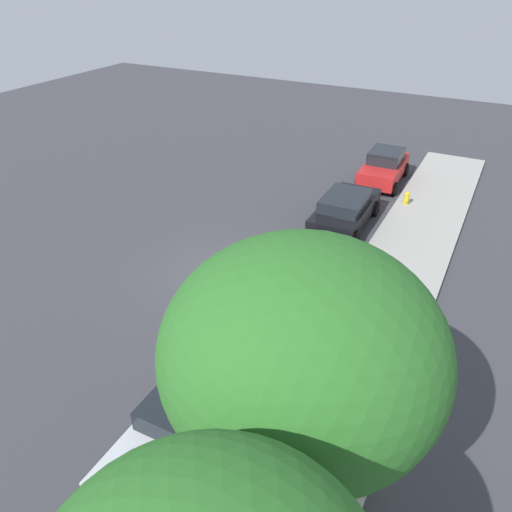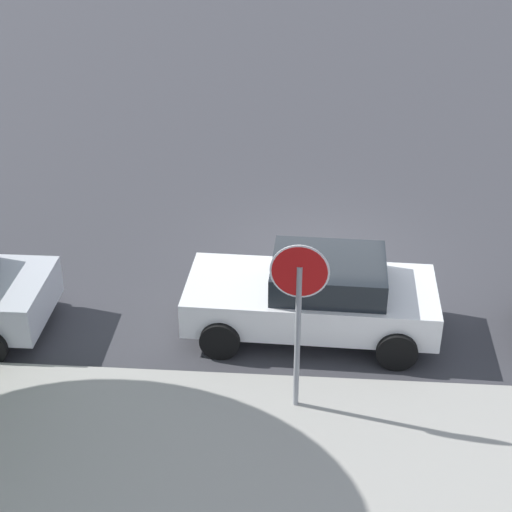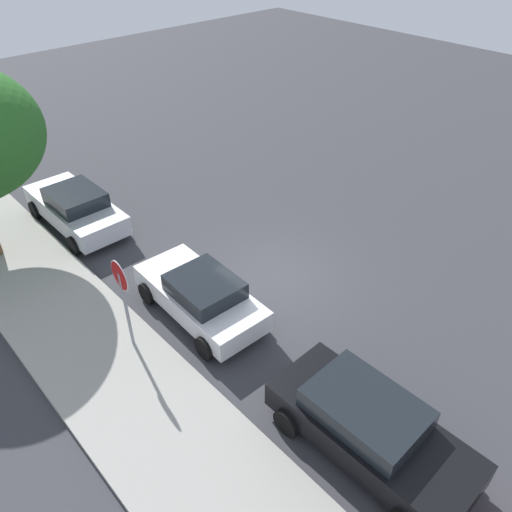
% 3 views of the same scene
% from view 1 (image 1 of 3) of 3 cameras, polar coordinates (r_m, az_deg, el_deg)
% --- Properties ---
extents(ground_plane, '(60.00, 60.00, 0.00)m').
position_cam_1_polar(ground_plane, '(17.62, -3.83, -2.08)').
color(ground_plane, '#38383D').
extents(sidewalk_curb, '(32.00, 3.00, 0.14)m').
position_cam_1_polar(sidewalk_curb, '(15.92, 13.48, -6.80)').
color(sidewalk_curb, '#9E9B93').
rests_on(sidewalk_curb, ground_plane).
extents(stop_sign, '(0.79, 0.08, 2.74)m').
position_cam_1_polar(stop_sign, '(14.80, 10.81, -1.04)').
color(stop_sign, gray).
rests_on(stop_sign, ground_plane).
extents(parked_car_white, '(4.10, 2.04, 1.37)m').
position_cam_1_polar(parked_car_white, '(16.18, 3.77, -2.43)').
color(parked_car_white, white).
rests_on(parked_car_white, ground_plane).
extents(parked_car_black, '(4.35, 2.08, 1.42)m').
position_cam_1_polar(parked_car_black, '(20.76, 10.16, 5.29)').
color(parked_car_black, black).
rests_on(parked_car_black, ground_plane).
extents(parked_car_silver, '(4.41, 1.98, 1.45)m').
position_cam_1_polar(parked_car_silver, '(11.75, -8.21, -18.49)').
color(parked_car_silver, silver).
rests_on(parked_car_silver, ground_plane).
extents(parked_car_red, '(3.95, 2.02, 1.56)m').
position_cam_1_polar(parked_car_red, '(25.50, 14.43, 9.85)').
color(parked_car_red, red).
rests_on(parked_car_red, ground_plane).
extents(street_tree_near_corner, '(4.73, 4.73, 5.99)m').
position_cam_1_polar(street_tree_near_corner, '(8.30, 5.33, -10.95)').
color(street_tree_near_corner, brown).
rests_on(street_tree_near_corner, ground_plane).
extents(fire_hydrant, '(0.30, 0.22, 0.72)m').
position_cam_1_polar(fire_hydrant, '(23.21, 16.83, 6.21)').
color(fire_hydrant, gold).
rests_on(fire_hydrant, ground_plane).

